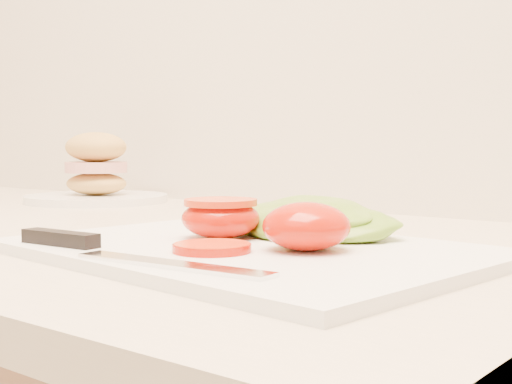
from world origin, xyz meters
The scene contains 8 objects.
cutting_board centered at (-0.11, 1.60, 0.94)m, with size 0.40×0.29×0.01m, color white.
tomato_half_dome centered at (-0.05, 1.60, 0.96)m, with size 0.07×0.07×0.04m, color #BA1000.
tomato_half_cut centered at (-0.15, 1.62, 0.96)m, with size 0.07×0.07×0.04m.
tomato_slice_0 centered at (-0.10, 1.55, 0.94)m, with size 0.06×0.06×0.01m, color #EA4614.
lettuce_leaf_0 centered at (-0.11, 1.68, 0.96)m, with size 0.17×0.11×0.03m, color #77A62C.
lettuce_leaf_1 centered at (-0.06, 1.69, 0.95)m, with size 0.11×0.08×0.02m, color #77A62C.
knife centered at (-0.17, 1.49, 0.94)m, with size 0.28×0.04×0.01m.
sandwich_plate centered at (-0.65, 1.88, 0.97)m, with size 0.23×0.23×0.11m.
Camera 1 is at (0.28, 1.13, 1.03)m, focal length 50.00 mm.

